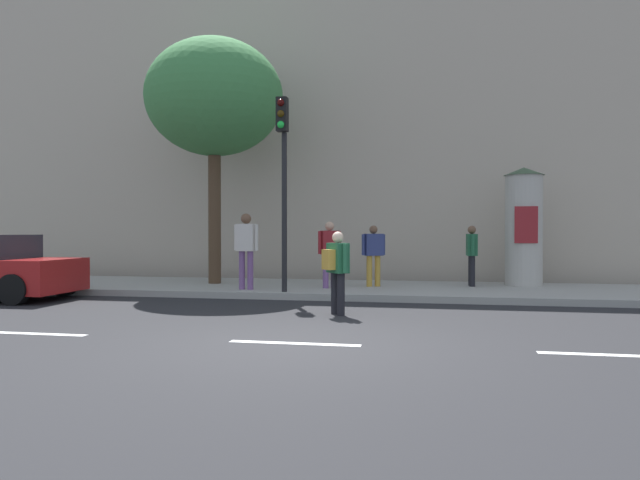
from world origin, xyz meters
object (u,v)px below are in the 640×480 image
(poster_column, at_px, (524,226))
(pedestrian_in_red_top, at_px, (246,245))
(street_tree, at_px, (214,98))
(traffic_light, at_px, (283,162))
(pedestrian_near_pole, at_px, (337,265))
(pedestrian_with_bag, at_px, (472,251))
(pedestrian_in_dark_shirt, at_px, (330,249))
(pedestrian_tallest, at_px, (373,251))

(poster_column, xyz_separation_m, pedestrian_in_red_top, (-6.49, -2.40, -0.45))
(street_tree, bearing_deg, pedestrian_in_red_top, -47.48)
(traffic_light, relative_size, pedestrian_in_red_top, 2.43)
(pedestrian_near_pole, bearing_deg, pedestrian_in_red_top, 133.21)
(pedestrian_with_bag, xyz_separation_m, pedestrian_in_dark_shirt, (-3.37, -1.17, 0.05))
(street_tree, bearing_deg, pedestrian_near_pole, -47.02)
(street_tree, bearing_deg, pedestrian_tallest, -1.13)
(traffic_light, xyz_separation_m, pedestrian_near_pole, (1.62, -2.35, -2.16))
(pedestrian_with_bag, bearing_deg, pedestrian_near_pole, -118.58)
(pedestrian_with_bag, bearing_deg, pedestrian_tallest, -166.95)
(pedestrian_with_bag, relative_size, pedestrian_in_red_top, 0.84)
(pedestrian_near_pole, bearing_deg, poster_column, 53.37)
(pedestrian_near_pole, xyz_separation_m, pedestrian_in_red_top, (-2.63, 2.80, 0.31))
(pedestrian_with_bag, bearing_deg, poster_column, 19.88)
(street_tree, xyz_separation_m, pedestrian_near_pole, (3.97, -4.26, -4.08))
(poster_column, height_order, pedestrian_with_bag, poster_column)
(street_tree, height_order, pedestrian_near_pole, street_tree)
(traffic_light, distance_m, pedestrian_in_dark_shirt, 2.47)
(poster_column, distance_m, pedestrian_in_red_top, 6.94)
(traffic_light, xyz_separation_m, poster_column, (5.48, 2.85, -1.40))
(street_tree, relative_size, pedestrian_in_dark_shirt, 4.00)
(traffic_light, bearing_deg, pedestrian_in_red_top, 156.02)
(pedestrian_tallest, bearing_deg, pedestrian_near_pole, -92.72)
(poster_column, distance_m, street_tree, 8.56)
(pedestrian_tallest, bearing_deg, traffic_light, -134.75)
(pedestrian_tallest, xyz_separation_m, pedestrian_in_dark_shirt, (-0.98, -0.62, 0.05))
(traffic_light, xyz_separation_m, pedestrian_in_dark_shirt, (0.83, 1.21, -1.98))
(pedestrian_near_pole, bearing_deg, pedestrian_in_dark_shirt, 102.46)
(poster_column, bearing_deg, traffic_light, -152.55)
(pedestrian_near_pole, distance_m, pedestrian_tallest, 4.19)
(traffic_light, distance_m, pedestrian_with_bag, 5.23)
(pedestrian_near_pole, relative_size, pedestrian_in_dark_shirt, 0.94)
(traffic_light, height_order, poster_column, traffic_light)
(pedestrian_in_dark_shirt, bearing_deg, pedestrian_with_bag, 19.19)
(pedestrian_with_bag, bearing_deg, pedestrian_in_red_top, -159.64)
(traffic_light, relative_size, pedestrian_near_pole, 2.87)
(pedestrian_in_red_top, bearing_deg, traffic_light, -23.98)
(pedestrian_in_dark_shirt, bearing_deg, pedestrian_near_pole, -77.54)
(pedestrian_tallest, height_order, pedestrian_in_dark_shirt, pedestrian_in_dark_shirt)
(poster_column, height_order, street_tree, street_tree)
(pedestrian_tallest, bearing_deg, pedestrian_in_dark_shirt, -147.83)
(poster_column, xyz_separation_m, pedestrian_in_dark_shirt, (-4.65, -1.64, -0.58))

